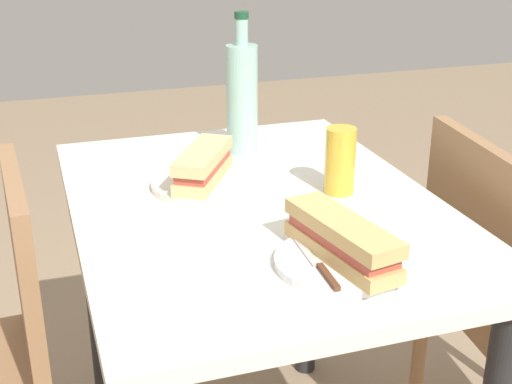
# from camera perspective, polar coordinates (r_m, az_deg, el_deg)

# --- Properties ---
(dining_table) EXTENTS (0.98, 0.72, 0.77)m
(dining_table) POSITION_cam_1_polar(r_m,az_deg,el_deg) (1.49, 0.00, -5.85)
(dining_table) COLOR silver
(dining_table) RESTS_ON ground
(chair_near) EXTENTS (0.44, 0.44, 0.87)m
(chair_near) POSITION_cam_1_polar(r_m,az_deg,el_deg) (1.71, 19.14, -7.76)
(chair_near) COLOR #936B47
(chair_near) RESTS_ON ground
(plate_near) EXTENTS (0.22, 0.22, 0.01)m
(plate_near) POSITION_cam_1_polar(r_m,az_deg,el_deg) (1.50, -4.20, 0.68)
(plate_near) COLOR silver
(plate_near) RESTS_ON dining_table
(baguette_sandwich_near) EXTENTS (0.22, 0.17, 0.07)m
(baguette_sandwich_near) POSITION_cam_1_polar(r_m,az_deg,el_deg) (1.48, -4.24, 2.17)
(baguette_sandwich_near) COLOR #DBB77A
(baguette_sandwich_near) RESTS_ON plate_near
(knife_near) EXTENTS (0.17, 0.06, 0.01)m
(knife_near) POSITION_cam_1_polar(r_m,az_deg,el_deg) (1.50, -6.05, 1.05)
(knife_near) COLOR silver
(knife_near) RESTS_ON plate_near
(plate_far) EXTENTS (0.22, 0.22, 0.01)m
(plate_far) POSITION_cam_1_polar(r_m,az_deg,el_deg) (1.18, 6.80, -5.55)
(plate_far) COLOR white
(plate_far) RESTS_ON dining_table
(baguette_sandwich_far) EXTENTS (0.25, 0.12, 0.07)m
(baguette_sandwich_far) POSITION_cam_1_polar(r_m,az_deg,el_deg) (1.17, 6.89, -3.75)
(baguette_sandwich_far) COLOR tan
(baguette_sandwich_far) RESTS_ON plate_far
(knife_far) EXTENTS (0.18, 0.02, 0.01)m
(knife_far) POSITION_cam_1_polar(r_m,az_deg,el_deg) (1.15, 5.01, -5.92)
(knife_far) COLOR silver
(knife_far) RESTS_ON plate_far
(water_bottle) EXTENTS (0.07, 0.07, 0.33)m
(water_bottle) POSITION_cam_1_polar(r_m,az_deg,el_deg) (1.68, -1.12, 7.66)
(water_bottle) COLOR #99C6B7
(water_bottle) RESTS_ON dining_table
(beer_glass) EXTENTS (0.06, 0.06, 0.14)m
(beer_glass) POSITION_cam_1_polar(r_m,az_deg,el_deg) (1.46, 6.75, 2.50)
(beer_glass) COLOR gold
(beer_glass) RESTS_ON dining_table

